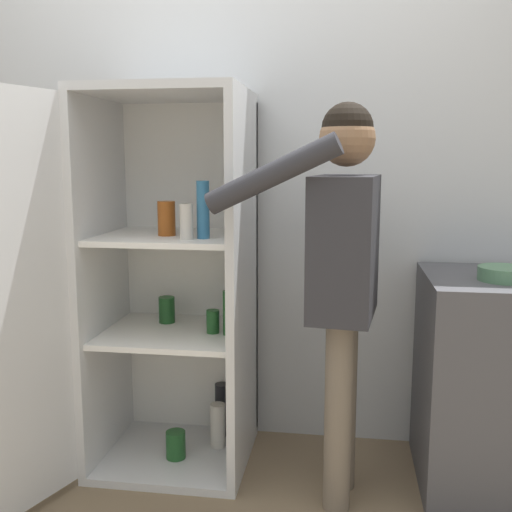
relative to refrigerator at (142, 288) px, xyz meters
The scene contains 4 objects.
wall_back 0.74m from the refrigerator, 50.46° to the left, with size 7.00×0.06×2.55m.
refrigerator is the anchor object (origin of this frame).
person 0.87m from the refrigerator, ahead, with size 0.64×0.54×1.57m.
bowl 1.48m from the refrigerator, ahead, with size 0.21×0.21×0.05m.
Camera 1 is at (0.49, -1.87, 1.35)m, focal length 42.00 mm.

